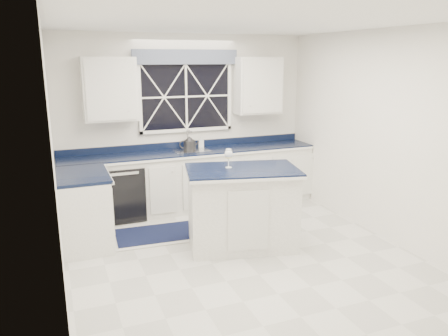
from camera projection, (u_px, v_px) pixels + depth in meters
name	position (u px, v px, depth m)	size (l,w,h in m)	color
ground	(243.00, 258.00, 5.23)	(4.50, 4.50, 0.00)	silver
back_wall	(186.00, 122.00, 6.93)	(4.00, 0.10, 2.70)	white
base_cabinets	(175.00, 186.00, 6.61)	(3.99, 1.60, 0.90)	white
countertop	(192.00, 152.00, 6.76)	(3.98, 0.64, 0.04)	black
dishwasher	(122.00, 191.00, 6.49)	(0.60, 0.58, 0.82)	black
window	(186.00, 91.00, 6.77)	(1.65, 0.09, 1.26)	black
upper_cabinets	(188.00, 87.00, 6.64)	(3.10, 0.34, 0.90)	white
faucet	(188.00, 138.00, 6.89)	(0.05, 0.20, 0.30)	#B1B1B4
island	(242.00, 208.00, 5.47)	(1.51, 1.11, 1.02)	white
rug	(160.00, 234.00, 5.94)	(1.35, 0.87, 0.02)	beige
kettle	(189.00, 144.00, 6.78)	(0.29, 0.24, 0.22)	#2B2B2E
wine_glass	(229.00, 155.00, 5.35)	(0.10, 0.10, 0.23)	silver
soap_bottle	(201.00, 142.00, 7.00)	(0.08, 0.08, 0.17)	silver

